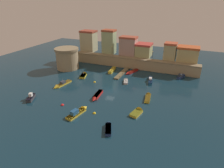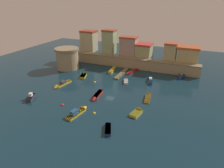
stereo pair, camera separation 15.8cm
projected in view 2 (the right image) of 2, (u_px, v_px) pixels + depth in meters
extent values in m
plane|color=#112D3D|center=(110.00, 91.00, 56.30)|extent=(122.57, 122.57, 0.00)
cube|color=#9E8966|center=(133.00, 63.00, 73.92)|extent=(48.21, 2.84, 3.68)
cube|color=#817053|center=(133.00, 58.00, 73.12)|extent=(48.21, 3.14, 0.24)
cube|color=tan|center=(89.00, 42.00, 82.15)|extent=(5.96, 4.77, 7.88)
cube|color=brown|center=(89.00, 31.00, 80.40)|extent=(6.20, 4.96, 0.70)
cube|color=#96A978|center=(109.00, 43.00, 78.21)|extent=(4.89, 3.92, 8.83)
cube|color=#9D4329|center=(109.00, 31.00, 76.26)|extent=(5.09, 4.08, 0.70)
cube|color=tan|center=(128.00, 47.00, 75.89)|extent=(6.30, 4.29, 6.71)
cube|color=#A24732|center=(129.00, 37.00, 74.38)|extent=(6.55, 4.46, 0.70)
cube|color=tan|center=(144.00, 51.00, 74.86)|extent=(5.61, 5.85, 4.37)
cube|color=#B53C35|center=(144.00, 44.00, 73.83)|extent=(5.84, 6.09, 0.70)
cube|color=tan|center=(170.00, 52.00, 70.39)|extent=(4.16, 4.25, 5.65)
cube|color=#B04C30|center=(171.00, 44.00, 69.10)|extent=(4.33, 4.42, 0.70)
cube|color=tan|center=(188.00, 55.00, 68.80)|extent=(7.12, 5.14, 4.72)
cube|color=#B75027|center=(189.00, 48.00, 67.69)|extent=(7.40, 5.35, 0.70)
cylinder|color=#9E8966|center=(68.00, 59.00, 72.66)|extent=(8.12, 8.12, 7.02)
cylinder|color=#867556|center=(67.00, 49.00, 71.07)|extent=(8.77, 8.77, 0.80)
cube|color=brown|center=(122.00, 73.00, 68.86)|extent=(1.62, 12.00, 0.42)
cylinder|color=#48402A|center=(128.00, 69.00, 72.33)|extent=(0.20, 0.20, 0.70)
cylinder|color=#48402A|center=(126.00, 72.00, 69.81)|extent=(0.20, 0.20, 0.70)
cylinder|color=#48402A|center=(123.00, 74.00, 67.29)|extent=(0.20, 0.20, 0.70)
cylinder|color=#48402A|center=(120.00, 77.00, 64.76)|extent=(0.20, 0.20, 0.70)
cylinder|color=black|center=(112.00, 51.00, 75.41)|extent=(0.12, 0.12, 3.29)
sphere|color=#F9D172|center=(112.00, 47.00, 74.68)|extent=(0.32, 0.32, 0.32)
cylinder|color=black|center=(153.00, 56.00, 69.85)|extent=(0.12, 0.12, 2.99)
sphere|color=#F9D172|center=(153.00, 52.00, 69.18)|extent=(0.32, 0.32, 0.32)
cube|color=silver|center=(126.00, 82.00, 61.59)|extent=(2.29, 3.63, 0.56)
cone|color=silver|center=(126.00, 79.00, 63.54)|extent=(1.42, 1.29, 1.17)
cube|color=slate|center=(126.00, 81.00, 61.49)|extent=(2.34, 3.70, 0.08)
cube|color=navy|center=(181.00, 77.00, 65.06)|extent=(2.55, 3.86, 0.68)
cone|color=navy|center=(184.00, 75.00, 66.52)|extent=(1.45, 1.40, 1.14)
cube|color=black|center=(181.00, 76.00, 64.94)|extent=(2.60, 3.94, 0.08)
cube|color=#333842|center=(181.00, 75.00, 64.41)|extent=(1.33, 1.34, 0.88)
cube|color=#99B7C6|center=(181.00, 75.00, 64.72)|extent=(0.86, 0.41, 0.53)
cube|color=gold|center=(83.00, 76.00, 66.05)|extent=(2.83, 4.29, 0.65)
cone|color=gold|center=(85.00, 73.00, 68.31)|extent=(1.89, 1.55, 1.63)
cube|color=#4E6B16|center=(83.00, 75.00, 65.93)|extent=(2.89, 4.38, 0.08)
cylinder|color=#B2B2B7|center=(83.00, 72.00, 65.84)|extent=(0.08, 0.08, 1.85)
cube|color=navy|center=(108.00, 129.00, 39.23)|extent=(2.55, 3.87, 0.62)
cone|color=navy|center=(108.00, 123.00, 41.35)|extent=(1.44, 1.40, 1.13)
cube|color=black|center=(108.00, 128.00, 39.12)|extent=(2.60, 3.95, 0.08)
cube|color=gold|center=(148.00, 98.00, 51.43)|extent=(1.92, 4.73, 0.55)
cone|color=gold|center=(149.00, 94.00, 53.98)|extent=(1.41, 1.44, 1.25)
cube|color=brown|center=(148.00, 98.00, 51.34)|extent=(1.96, 4.82, 0.08)
cube|color=gold|center=(112.00, 70.00, 70.88)|extent=(1.82, 5.82, 0.85)
cone|color=gold|center=(115.00, 67.00, 73.94)|extent=(1.31, 1.51, 1.18)
cube|color=#606219|center=(112.00, 69.00, 70.72)|extent=(1.86, 5.94, 0.08)
cube|color=#333338|center=(31.00, 98.00, 51.36)|extent=(2.75, 3.98, 0.84)
cone|color=#333338|center=(34.00, 94.00, 53.54)|extent=(1.54, 1.47, 1.21)
cube|color=black|center=(31.00, 97.00, 51.21)|extent=(2.80, 4.06, 0.08)
cube|color=silver|center=(31.00, 95.00, 51.17)|extent=(1.14, 1.28, 0.89)
cube|color=red|center=(98.00, 95.00, 53.21)|extent=(1.79, 5.22, 0.75)
cone|color=red|center=(94.00, 100.00, 50.41)|extent=(1.34, 1.52, 1.19)
cube|color=#560D0B|center=(98.00, 93.00, 53.08)|extent=(1.83, 5.32, 0.08)
cube|color=gold|center=(136.00, 113.00, 44.76)|extent=(2.49, 3.64, 0.54)
cone|color=gold|center=(140.00, 109.00, 46.32)|extent=(1.89, 1.28, 1.73)
cube|color=#616618|center=(136.00, 112.00, 44.67)|extent=(2.54, 3.71, 0.08)
cube|color=gold|center=(64.00, 84.00, 60.34)|extent=(2.33, 5.88, 0.48)
cone|color=gold|center=(55.00, 88.00, 57.58)|extent=(1.66, 1.59, 1.48)
cube|color=brown|center=(64.00, 83.00, 60.25)|extent=(2.37, 6.00, 0.08)
cube|color=#333842|center=(63.00, 82.00, 59.88)|extent=(1.35, 1.59, 0.67)
cylinder|color=#B2B2B7|center=(63.00, 81.00, 59.79)|extent=(0.08, 0.08, 1.37)
cube|color=gold|center=(76.00, 114.00, 44.60)|extent=(2.50, 5.43, 0.47)
cone|color=gold|center=(85.00, 108.00, 47.10)|extent=(1.78, 1.64, 1.57)
cube|color=brown|center=(76.00, 113.00, 44.52)|extent=(2.55, 5.53, 0.08)
cube|color=navy|center=(74.00, 112.00, 43.97)|extent=(1.35, 1.99, 0.98)
cube|color=#99B7C6|center=(77.00, 110.00, 44.66)|extent=(0.94, 0.22, 0.59)
cube|color=#195689|center=(150.00, 81.00, 62.26)|extent=(2.25, 5.82, 0.65)
cone|color=#195689|center=(151.00, 77.00, 65.40)|extent=(1.33, 1.59, 1.07)
cube|color=#0D2346|center=(150.00, 80.00, 62.14)|extent=(2.30, 5.93, 0.08)
cube|color=silver|center=(150.00, 79.00, 62.27)|extent=(1.19, 1.59, 0.53)
cube|color=red|center=(133.00, 71.00, 70.09)|extent=(2.95, 5.57, 0.58)
cone|color=red|center=(127.00, 74.00, 67.80)|extent=(1.53, 1.70, 1.13)
cube|color=#591109|center=(133.00, 71.00, 69.99)|extent=(3.01, 5.68, 0.08)
sphere|color=yellow|center=(95.00, 82.00, 61.88)|extent=(0.73, 0.73, 0.73)
sphere|color=yellow|center=(94.00, 113.00, 45.22)|extent=(0.72, 0.72, 0.72)
sphere|color=red|center=(62.00, 105.00, 48.69)|extent=(0.77, 0.77, 0.77)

